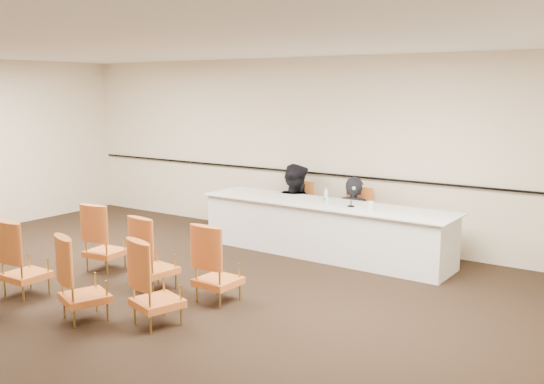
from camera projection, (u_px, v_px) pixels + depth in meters
The scene contains 20 objects.
floor at pixel (134, 303), 7.12m from camera, with size 10.00×10.00×0.00m, color black.
ceiling at pixel (123, 41), 6.62m from camera, with size 10.00×10.00×0.00m, color white.
wall_back at pixel (308, 148), 10.14m from camera, with size 10.00×0.04×3.00m, color beige.
wall_rail at pixel (307, 172), 10.17m from camera, with size 9.80×0.04×0.03m, color black.
panel_table at pixel (324, 229), 9.11m from camera, with size 4.01×0.92×0.80m, color silver, non-canonical shape.
panelist_main at pixel (353, 228), 9.49m from camera, with size 0.59×0.39×1.63m, color black.
panelist_main_chair at pixel (353, 219), 9.46m from camera, with size 0.50×0.50×0.95m, color orange, non-canonical shape.
panelist_second at pixel (295, 217), 10.11m from camera, with size 0.87×0.68×1.80m, color black.
panelist_second_chair at pixel (295, 211), 10.09m from camera, with size 0.50×0.50×0.95m, color orange, non-canonical shape.
papers at pixel (344, 206), 8.76m from camera, with size 0.30×0.22×0.00m, color silver.
microphone at pixel (351, 197), 8.70m from camera, with size 0.10×0.20×0.28m, color black, non-canonical shape.
water_bottle at pixel (326, 196), 9.00m from camera, with size 0.07×0.07×0.22m, color #167B78, non-canonical shape.
drinking_glass at pixel (327, 201), 8.94m from camera, with size 0.06×0.06×0.10m, color silver.
coffee_cup at pixel (371, 206), 8.44m from camera, with size 0.09×0.09×0.13m, color white.
aud_chair_front_left at pixel (105, 237), 8.34m from camera, with size 0.50×0.50×0.95m, color orange, non-canonical shape.
aud_chair_front_mid at pixel (155, 253), 7.52m from camera, with size 0.50×0.50×0.95m, color orange, non-canonical shape.
aud_chair_front_right at pixel (218, 263), 7.09m from camera, with size 0.50×0.50×0.95m, color orange, non-canonical shape.
aud_chair_back_left at pixel (25, 257), 7.31m from camera, with size 0.50×0.50×0.95m, color orange, non-canonical shape.
aud_chair_back_mid at pixel (84, 277), 6.54m from camera, with size 0.50×0.50×0.95m, color orange, non-canonical shape.
aud_chair_back_right at pixel (157, 282), 6.38m from camera, with size 0.50×0.50×0.95m, color orange, non-canonical shape.
Camera 1 is at (5.16, -4.72, 2.48)m, focal length 40.00 mm.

